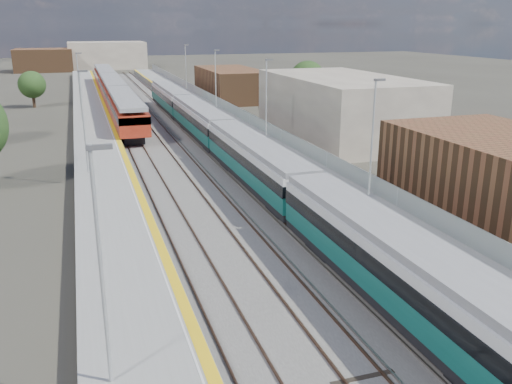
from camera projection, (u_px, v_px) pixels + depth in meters
ground at (184, 137)px, 58.23m from camera, size 320.00×320.00×0.00m
ballast_bed at (159, 134)px, 59.82m from camera, size 10.50×155.00×0.06m
tracks at (163, 130)px, 61.50m from camera, size 8.96×160.00×0.17m
platform_right at (225, 125)px, 61.89m from camera, size 4.70×155.00×8.52m
platform_left at (95, 133)px, 57.66m from camera, size 4.30×155.00×8.52m
buildings at (38, 28)px, 130.16m from camera, size 72.00×185.50×40.00m
green_train at (224, 137)px, 47.80m from camera, size 2.69×74.94×2.96m
red_train at (113, 90)px, 79.77m from camera, size 3.07×62.13×3.87m
tree_c at (32, 85)px, 77.71m from camera, size 3.85×3.85×5.22m
tree_d at (307, 79)px, 75.93m from camera, size 4.99×4.99×6.76m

